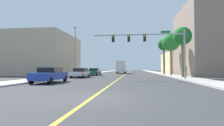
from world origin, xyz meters
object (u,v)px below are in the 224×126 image
Objects in this scene: palm_far at (164,45)px; pedestrian at (185,71)px; car_green at (94,72)px; delivery_truck at (121,67)px; traffic_signal_mast at (151,42)px; street_lamp at (75,49)px; car_blue at (50,75)px; car_silver at (80,73)px; palm_mid at (171,43)px; palm_near at (182,37)px.

palm_far reaches higher than pedestrian.
palm_far is 1.75× the size of car_green.
palm_far is at bearing -43.13° from delivery_truck.
street_lamp is at bearing 146.41° from traffic_signal_mast.
car_green is at bearing -91.00° from car_blue.
car_silver is at bearing -90.91° from car_blue.
car_green is 17.65m from pedestrian.
car_silver is at bearing -153.52° from palm_mid.
palm_near is 1.62× the size of car_green.
pedestrian is (0.54, -14.50, -5.39)m from palm_far.
palm_near is 15.70m from car_silver.
palm_far is (-0.12, 6.89, 0.36)m from palm_mid.
palm_mid is at bearing -130.86° from car_blue.
traffic_signal_mast is at bearing -135.72° from palm_near.
car_green is at bearing -103.05° from pedestrian.
street_lamp is (-12.06, 8.01, 0.26)m from traffic_signal_mast.
street_lamp is at bearing -109.23° from delivery_truck.
car_green is 0.96× the size of car_blue.
palm_far is at bearing 76.53° from traffic_signal_mast.
car_silver is (2.04, -3.68, -4.04)m from street_lamp.
palm_far reaches higher than car_blue.
traffic_signal_mast is 2.39× the size of car_silver.
palm_mid reaches higher than palm_near.
car_blue is (-14.95, -10.23, -5.12)m from palm_near.
palm_near is 6.89m from palm_mid.
street_lamp is 1.01× the size of delivery_truck.
car_green is at bearing -108.05° from delivery_truck.
palm_mid is (-0.27, 6.88, 0.16)m from palm_near.
palm_mid is at bearing -157.16° from pedestrian.
car_blue is 0.56× the size of delivery_truck.
palm_mid is 1.63× the size of car_blue.
palm_mid reaches higher than traffic_signal_mast.
car_green is 2.56× the size of pedestrian.
traffic_signal_mast is at bearing 157.38° from car_silver.
delivery_truck is (4.55, 23.22, 1.01)m from car_silver.
pedestrian is (14.98, -0.36, 0.26)m from car_silver.
traffic_signal_mast is 12.14m from car_blue.
palm_far is 14.21m from delivery_truck.
palm_far reaches higher than delivery_truck.
car_silver is (-0.14, -9.18, 0.01)m from car_green.
car_green is 0.53× the size of delivery_truck.
delivery_truck reaches higher than car_blue.
palm_near is at bearing -177.83° from car_silver.
delivery_truck is at bearing -100.34° from car_silver.
car_blue is at bearing -151.35° from traffic_signal_mast.
palm_near is at bearing -149.11° from pedestrian.
palm_mid is 4.38× the size of pedestrian.
palm_near reaches higher than delivery_truck.
delivery_truck is at bearing 137.46° from palm_far.
street_lamp is 19.59m from palm_far.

